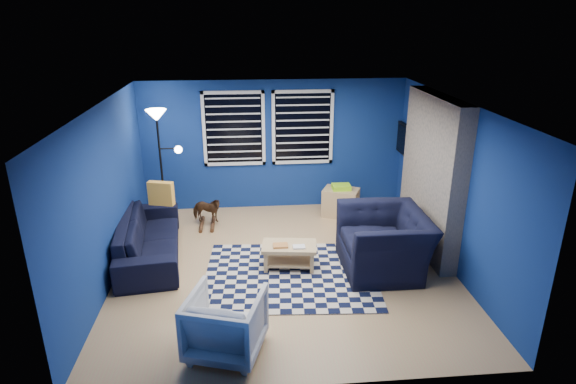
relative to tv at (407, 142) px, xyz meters
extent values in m
plane|color=tan|center=(-2.45, -2.00, -1.40)|extent=(5.00, 5.00, 0.00)
plane|color=white|center=(-2.45, -2.00, 1.10)|extent=(5.00, 5.00, 0.00)
plane|color=navy|center=(-2.45, 0.50, -0.15)|extent=(5.00, 0.00, 5.00)
plane|color=navy|center=(-4.95, -2.00, -0.15)|extent=(0.00, 5.00, 5.00)
plane|color=navy|center=(0.05, -2.00, -0.15)|extent=(0.00, 5.00, 5.00)
cube|color=gray|center=(-0.08, -1.50, -0.15)|extent=(0.26, 2.00, 2.50)
cube|color=black|center=(-0.22, -1.50, -1.05)|extent=(0.04, 0.70, 0.60)
cube|color=gray|center=(-0.35, -1.50, -1.36)|extent=(0.50, 1.20, 0.08)
cube|color=black|center=(-3.20, 0.48, 0.20)|extent=(1.05, 0.02, 1.30)
cube|color=white|center=(-3.20, 0.47, 0.88)|extent=(1.17, 0.05, 0.06)
cube|color=white|center=(-3.20, 0.47, -0.48)|extent=(1.17, 0.05, 0.06)
cube|color=black|center=(-1.90, 0.48, 0.20)|extent=(1.05, 0.02, 1.30)
cube|color=white|center=(-1.90, 0.47, 0.88)|extent=(1.17, 0.05, 0.06)
cube|color=white|center=(-1.90, 0.47, -0.48)|extent=(1.17, 0.05, 0.06)
cube|color=black|center=(0.00, 0.00, 0.00)|extent=(0.06, 1.00, 0.58)
cube|color=black|center=(-0.03, 0.00, 0.00)|extent=(0.01, 0.92, 0.50)
cube|color=black|center=(-2.39, -2.25, -1.39)|extent=(2.63, 2.16, 0.02)
imported|color=black|center=(-4.55, -1.45, -1.07)|extent=(2.36, 1.16, 0.66)
imported|color=black|center=(-0.97, -2.16, -0.95)|extent=(1.38, 1.21, 0.90)
imported|color=gray|center=(-3.27, -3.86, -1.02)|extent=(1.01, 1.03, 0.75)
imported|color=#462616|center=(-3.73, -0.36, -1.09)|extent=(0.43, 0.63, 0.48)
cube|color=tan|center=(-2.38, -2.01, -1.04)|extent=(0.86, 0.57, 0.05)
cube|color=tan|center=(-2.38, -2.01, -1.29)|extent=(0.78, 0.49, 0.03)
cube|color=#B36D33|center=(-2.52, -2.06, -1.00)|extent=(0.24, 0.19, 0.03)
cube|color=silver|center=(-2.25, -2.12, -1.00)|extent=(0.19, 0.15, 0.03)
cube|color=tan|center=(-2.72, -2.19, -1.23)|extent=(0.06, 0.06, 0.32)
cube|color=tan|center=(-2.04, -2.19, -1.23)|extent=(0.06, 0.06, 0.32)
cube|color=tan|center=(-2.72, -1.83, -1.23)|extent=(0.06, 0.06, 0.32)
cube|color=tan|center=(-2.04, -1.83, -1.23)|extent=(0.06, 0.06, 0.32)
cube|color=tan|center=(-1.22, -0.11, -1.13)|extent=(0.76, 0.66, 0.54)
cube|color=black|center=(-1.22, -0.11, -1.13)|extent=(0.67, 0.58, 0.43)
cube|color=#9FF21C|center=(-1.22, -0.11, -0.82)|extent=(0.42, 0.38, 0.09)
cylinder|color=black|center=(-4.49, -0.16, -1.38)|extent=(0.26, 0.26, 0.03)
cylinder|color=black|center=(-4.49, -0.16, -0.41)|extent=(0.04, 0.04, 1.96)
cone|color=white|center=(-4.49, -0.16, 0.61)|extent=(0.35, 0.35, 0.20)
sphere|color=white|center=(-4.16, -0.22, 0.01)|extent=(0.13, 0.13, 0.13)
cube|color=gold|center=(-4.40, -0.90, -0.54)|extent=(0.43, 0.23, 0.40)
camera|label=1|loc=(-2.98, -8.45, 2.26)|focal=30.00mm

